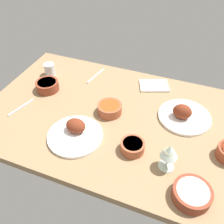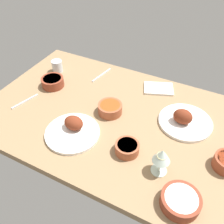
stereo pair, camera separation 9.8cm
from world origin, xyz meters
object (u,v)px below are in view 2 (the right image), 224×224
object	(u,v)px
bowl_cream	(180,201)
bowl_soup	(110,108)
bowl_pasta	(53,82)
fork_loose	(102,75)
plate_far_side	(73,130)
water_tumbler	(57,66)
folded_napkin	(159,89)
bowl_potatoes	(127,148)
spoon_loose	(25,101)
wine_glass	(162,157)
plate_near_viewer	(184,120)

from	to	relation	value
bowl_cream	bowl_soup	size ratio (longest dim) A/B	1.18
bowl_pasta	fork_loose	size ratio (longest dim) A/B	0.73
plate_far_side	water_tumbler	distance (cm)	58.00
bowl_pasta	plate_far_side	bearing A→B (deg)	140.30
plate_far_side	bowl_pasta	xyz separation A→B (cm)	(32.87, -27.29, 1.02)
folded_napkin	water_tumbler	bearing A→B (deg)	9.77
bowl_potatoes	folded_napkin	xyz separation A→B (cm)	(2.47, -51.93, -2.16)
folded_napkin	spoon_loose	size ratio (longest dim) A/B	1.01
bowl_soup	folded_napkin	xyz separation A→B (cm)	(-16.78, -31.72, -2.39)
bowl_cream	wine_glass	distance (cm)	17.76
plate_far_side	bowl_cream	world-z (taller)	plate_far_side
spoon_loose	plate_far_side	bearing A→B (deg)	94.97
bowl_pasta	water_tumbler	distance (cm)	16.30
fork_loose	spoon_loose	bearing A→B (deg)	-20.61
folded_napkin	fork_loose	world-z (taller)	folded_napkin
bowl_cream	bowl_soup	bearing A→B (deg)	-35.67
wine_glass	plate_near_viewer	bearing A→B (deg)	-93.67
fork_loose	water_tumbler	bearing A→B (deg)	-62.34
bowl_cream	bowl_pasta	world-z (taller)	bowl_pasta
bowl_potatoes	fork_loose	xyz separation A→B (cm)	(40.45, -49.18, -2.36)
fork_loose	spoon_loose	distance (cm)	50.54
bowl_cream	folded_napkin	distance (cm)	73.12
wine_glass	fork_loose	bearing A→B (deg)	-42.64
bowl_soup	fork_loose	xyz separation A→B (cm)	(21.20, -28.97, -2.59)
plate_near_viewer	bowl_pasta	bearing A→B (deg)	3.00
plate_far_side	water_tumbler	size ratio (longest dim) A/B	3.51
folded_napkin	bowl_pasta	bearing A→B (deg)	23.72
bowl_cream	water_tumbler	size ratio (longest dim) A/B	1.99
plate_near_viewer	bowl_soup	bearing A→B (deg)	14.61
wine_glass	plate_far_side	bearing A→B (deg)	-2.43
plate_far_side	bowl_cream	xyz separation A→B (cm)	(-57.52, 12.79, 0.72)
plate_far_side	bowl_pasta	bearing A→B (deg)	-39.70
bowl_soup	wine_glass	bearing A→B (deg)	146.70
plate_far_side	folded_napkin	size ratio (longest dim) A/B	1.58
plate_far_side	bowl_soup	size ratio (longest dim) A/B	2.08
bowl_soup	spoon_loose	xyz separation A→B (cm)	(47.45, 14.21, -2.59)
plate_near_viewer	water_tumbler	distance (cm)	88.29
wine_glass	fork_loose	size ratio (longest dim) A/B	0.76
plate_far_side	water_tumbler	xyz separation A→B (cm)	(40.09, -41.88, 1.83)
bowl_soup	fork_loose	world-z (taller)	bowl_soup
bowl_soup	folded_napkin	bearing A→B (deg)	-117.89
bowl_cream	wine_glass	world-z (taller)	wine_glass
bowl_pasta	bowl_soup	xyz separation A→B (cm)	(-42.47, 5.68, -0.07)
plate_near_viewer	fork_loose	world-z (taller)	plate_near_viewer
folded_napkin	spoon_loose	world-z (taller)	folded_napkin
bowl_potatoes	folded_napkin	bearing A→B (deg)	-87.28
plate_far_side	bowl_cream	distance (cm)	58.93
wine_glass	fork_loose	distance (cm)	78.11
fork_loose	spoon_loose	size ratio (longest dim) A/B	1.08
spoon_loose	plate_near_viewer	bearing A→B (deg)	121.78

